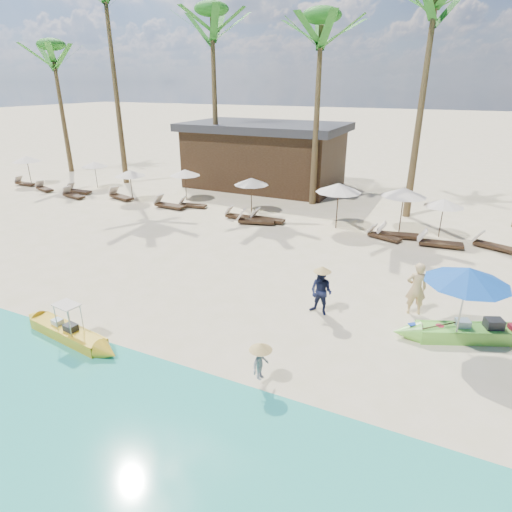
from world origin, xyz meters
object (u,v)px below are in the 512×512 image
at_px(green_canoe, 477,332).
at_px(yellow_canoe, 68,333).
at_px(blue_umbrella, 468,276).
at_px(tourist, 416,288).

xyz_separation_m(green_canoe, yellow_canoe, (-10.60, -4.96, -0.04)).
xyz_separation_m(green_canoe, blue_umbrella, (-0.54, -0.53, 1.91)).
bearing_deg(green_canoe, tourist, 132.86).
bearing_deg(tourist, yellow_canoe, 14.50).
distance_m(green_canoe, tourist, 2.10).
xyz_separation_m(yellow_canoe, blue_umbrella, (10.06, 4.43, 1.94)).
xyz_separation_m(tourist, blue_umbrella, (1.27, -1.35, 1.26)).
distance_m(yellow_canoe, blue_umbrella, 11.16).
distance_m(green_canoe, blue_umbrella, 2.05).
relative_size(green_canoe, tourist, 2.87).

